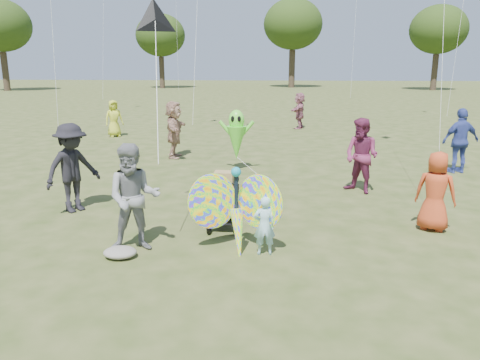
# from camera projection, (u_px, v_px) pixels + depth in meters

# --- Properties ---
(ground) EXTENTS (160.00, 160.00, 0.00)m
(ground) POSITION_uv_depth(u_px,v_px,m) (245.00, 281.00, 6.62)
(ground) COLOR #51592B
(ground) RESTS_ON ground
(child_girl) EXTENTS (0.38, 0.28, 0.97)m
(child_girl) POSITION_uv_depth(u_px,v_px,m) (264.00, 226.00, 7.44)
(child_girl) COLOR #9AD0DB
(child_girl) RESTS_ON ground
(adult_man) EXTENTS (0.99, 0.85, 1.78)m
(adult_man) POSITION_uv_depth(u_px,v_px,m) (134.00, 198.00, 7.53)
(adult_man) COLOR gray
(adult_man) RESTS_ON ground
(grey_bag) EXTENTS (0.53, 0.43, 0.17)m
(grey_bag) POSITION_uv_depth(u_px,v_px,m) (120.00, 252.00, 7.41)
(grey_bag) COLOR gray
(grey_bag) RESTS_ON ground
(crowd_a) EXTENTS (0.85, 0.73, 1.47)m
(crowd_a) POSITION_uv_depth(u_px,v_px,m) (436.00, 191.00, 8.50)
(crowd_a) COLOR #BB401E
(crowd_a) RESTS_ON ground
(crowd_b) EXTENTS (1.25, 1.36, 1.84)m
(crowd_b) POSITION_uv_depth(u_px,v_px,m) (72.00, 168.00, 9.55)
(crowd_b) COLOR black
(crowd_b) RESTS_ON ground
(crowd_c) EXTENTS (1.14, 0.69, 1.81)m
(crowd_c) POSITION_uv_depth(u_px,v_px,m) (460.00, 141.00, 12.98)
(crowd_c) COLOR #374697
(crowd_c) RESTS_ON ground
(crowd_d) EXTENTS (0.65, 1.73, 1.83)m
(crowd_d) POSITION_uv_depth(u_px,v_px,m) (174.00, 130.00, 15.10)
(crowd_d) COLOR tan
(crowd_d) RESTS_ON ground
(crowd_e) EXTENTS (1.09, 1.08, 1.77)m
(crowd_e) POSITION_uv_depth(u_px,v_px,m) (361.00, 156.00, 10.97)
(crowd_e) COLOR #712549
(crowd_e) RESTS_ON ground
(crowd_g) EXTENTS (0.89, 0.83, 1.52)m
(crowd_g) POSITION_uv_depth(u_px,v_px,m) (114.00, 118.00, 19.51)
(crowd_g) COLOR gold
(crowd_g) RESTS_ON ground
(crowd_j) EXTENTS (0.87, 1.63, 1.67)m
(crowd_j) POSITION_uv_depth(u_px,v_px,m) (299.00, 111.00, 21.91)
(crowd_j) COLOR #9F5B6C
(crowd_j) RESTS_ON ground
(jogging_stroller) EXTENTS (0.54, 1.06, 1.09)m
(jogging_stroller) POSITION_uv_depth(u_px,v_px,m) (225.00, 195.00, 8.68)
(jogging_stroller) COLOR black
(jogging_stroller) RESTS_ON ground
(butterfly_kite) EXTENTS (1.74, 0.75, 1.61)m
(butterfly_kite) POSITION_uv_depth(u_px,v_px,m) (237.00, 212.00, 7.50)
(butterfly_kite) COLOR #FF3828
(butterfly_kite) RESTS_ON ground
(delta_kite_rig) EXTENTS (0.89, 1.86, 2.74)m
(delta_kite_rig) POSITION_uv_depth(u_px,v_px,m) (155.00, 21.00, 8.41)
(delta_kite_rig) COLOR black
(delta_kite_rig) RESTS_ON ground
(alien_kite) EXTENTS (1.12, 0.69, 1.74)m
(alien_kite) POSITION_uv_depth(u_px,v_px,m) (237.00, 137.00, 13.25)
(alien_kite) COLOR #63E936
(alien_kite) RESTS_ON ground
(tree_line) EXTENTS (91.78, 33.60, 10.79)m
(tree_line) POSITION_uv_depth(u_px,v_px,m) (312.00, 25.00, 48.17)
(tree_line) COLOR #3A2D21
(tree_line) RESTS_ON ground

